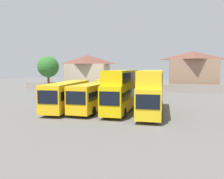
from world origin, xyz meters
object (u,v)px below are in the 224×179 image
bus_7 (142,87)px  bus_2 (94,95)px  tree_left_of_lot (48,67)px  bus_1 (68,94)px  house_terrace_centre (193,70)px  house_terrace_left (88,71)px  bus_3 (121,89)px  bus_4 (151,90)px  bus_5 (108,86)px  bus_6 (129,82)px

bus_7 → bus_2: bearing=-19.5°
tree_left_of_lot → bus_1: bearing=-55.8°
house_terrace_centre → house_terrace_left: bearing=-178.9°
house_terrace_centre → tree_left_of_lot: 34.62m
house_terrace_left → house_terrace_centre: 26.74m
bus_3 → bus_7: bearing=178.1°
house_terrace_left → house_terrace_centre: (26.74, 0.51, 0.27)m
bus_7 → tree_left_of_lot: bearing=-109.9°
bus_1 → tree_left_of_lot: tree_left_of_lot is taller
bus_4 → tree_left_of_lot: tree_left_of_lot is taller
bus_2 → bus_7: 15.43m
bus_1 → bus_2: bus_1 is taller
bus_2 → bus_5: bus_2 is taller
bus_3 → bus_6: size_ratio=0.98×
bus_6 → bus_4: bearing=15.3°
bus_6 → tree_left_of_lot: (-20.40, 6.72, 2.89)m
tree_left_of_lot → bus_3: bearing=-44.8°
bus_4 → bus_1: bearing=-92.7°
bus_5 → bus_1: bearing=-8.8°
house_terrace_left → tree_left_of_lot: size_ratio=1.38×
bus_4 → house_terrace_left: 36.73m
house_terrace_centre → bus_5: bearing=-136.1°
bus_3 → bus_4: 3.68m
bus_4 → bus_7: bearing=-170.4°
bus_3 → bus_6: 15.10m
bus_2 → bus_3: bearing=91.8°
bus_4 → bus_7: size_ratio=0.99×
bus_5 → tree_left_of_lot: tree_left_of_lot is taller
bus_6 → bus_7: bus_6 is taller
bus_2 → house_terrace_centre: size_ratio=0.95×
bus_3 → bus_5: (-5.69, 15.08, -0.96)m
bus_1 → bus_3: size_ratio=1.12×
bus_5 → house_terrace_centre: (17.03, 16.41, 2.87)m
bus_5 → bus_6: bus_6 is taller
bus_4 → bus_5: 18.10m
bus_4 → house_terrace_centre: bearing=165.6°
bus_1 → house_terrace_centre: 36.62m
bus_6 → house_terrace_left: size_ratio=0.97×
bus_1 → bus_7: (7.95, 14.87, -0.10)m
tree_left_of_lot → bus_4: bearing=-40.9°
bus_1 → bus_5: (1.40, 15.11, -0.11)m
bus_7 → bus_1: bearing=-31.1°
bus_1 → bus_2: 3.56m
bus_1 → house_terrace_centre: house_terrace_centre is taller
bus_3 → house_terrace_left: bearing=-152.1°
bus_2 → house_terrace_left: size_ratio=0.97×
bus_2 → bus_1: bearing=-86.2°
bus_4 → bus_6: size_ratio=1.08×
house_terrace_left → bus_4: bearing=-58.7°
bus_1 → house_terrace_left: house_terrace_left is taller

